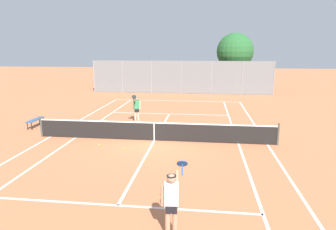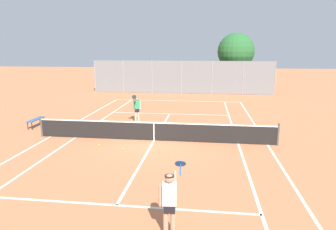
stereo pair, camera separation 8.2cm
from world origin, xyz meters
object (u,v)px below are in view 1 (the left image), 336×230
courtside_bench (35,120)px  player_far_left (137,107)px  player_near_side (171,200)px  loose_tennis_ball_2 (89,122)px  loose_tennis_ball_0 (99,145)px  tennis_net (154,131)px  loose_tennis_ball_3 (123,149)px  tree_behind_left (234,52)px

courtside_bench → player_far_left: bearing=19.7°
player_near_side → loose_tennis_ball_2: 12.59m
courtside_bench → loose_tennis_ball_0: bearing=-30.7°
tennis_net → player_near_side: bearing=-77.3°
player_far_left → loose_tennis_ball_3: size_ratio=26.88×
player_far_left → tree_behind_left: bearing=64.1°
tennis_net → loose_tennis_ball_3: size_ratio=181.82×
player_near_side → courtside_bench: (-9.07, 9.43, -0.52)m
courtside_bench → loose_tennis_ball_3: bearing=-28.4°
loose_tennis_ball_2 → loose_tennis_ball_3: bearing=-53.7°
tennis_net → loose_tennis_ball_0: tennis_net is taller
player_far_left → loose_tennis_ball_3: bearing=-83.7°
loose_tennis_ball_3 → courtside_bench: courtside_bench is taller
tennis_net → loose_tennis_ball_0: bearing=-156.6°
player_far_left → loose_tennis_ball_0: player_far_left is taller
loose_tennis_ball_0 → tree_behind_left: bearing=68.1°
loose_tennis_ball_3 → tree_behind_left: bearing=71.8°
loose_tennis_ball_0 → tennis_net: bearing=23.4°
player_near_side → player_far_left: same height
player_near_side → loose_tennis_ball_0: player_near_side is taller
tennis_net → player_far_left: bearing=114.6°
loose_tennis_ball_3 → player_near_side: bearing=-64.7°
player_near_side → tree_behind_left: (3.77, 26.31, 3.23)m
tennis_net → loose_tennis_ball_2: size_ratio=181.82×
player_far_left → tree_behind_left: size_ratio=0.29×
loose_tennis_ball_2 → tree_behind_left: bearing=56.8°
tennis_net → tree_behind_left: 19.84m
player_near_side → player_far_left: bearing=106.8°
tennis_net → player_near_side: (1.71, -7.60, 0.42)m
tree_behind_left → player_far_left: bearing=-115.9°
tennis_net → loose_tennis_ball_3: 1.97m
loose_tennis_ball_3 → courtside_bench: size_ratio=0.04×
player_near_side → loose_tennis_ball_0: size_ratio=26.88×
courtside_bench → tree_behind_left: 21.54m
player_far_left → loose_tennis_ball_2: (-2.89, -0.61, -0.89)m
player_near_side → loose_tennis_ball_2: bearing=120.4°
player_near_side → tree_behind_left: tree_behind_left is taller
tennis_net → tree_behind_left: bearing=73.7°
player_far_left → loose_tennis_ball_3: (0.59, -5.36, -0.89)m
loose_tennis_ball_3 → tree_behind_left: tree_behind_left is taller
loose_tennis_ball_2 → courtside_bench: bearing=-152.7°
loose_tennis_ball_2 → tree_behind_left: (10.13, 15.48, 4.12)m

